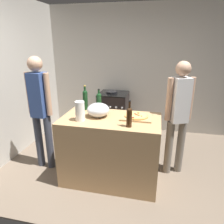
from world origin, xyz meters
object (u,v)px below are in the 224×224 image
object	(u,v)px
person_in_red	(178,112)
wine_bottle_dark	(129,116)
stove	(113,113)
person_in_stripes	(40,107)
wine_bottle_clear	(99,101)
pizza	(136,116)
wine_bottle_amber	(85,99)
paper_towel_roll	(80,111)
mixing_bowl	(98,110)

from	to	relation	value
person_in_red	wine_bottle_dark	bearing A→B (deg)	-135.61
stove	person_in_red	bearing A→B (deg)	-44.93
wine_bottle_dark	person_in_stripes	distance (m)	1.38
wine_bottle_clear	person_in_red	world-z (taller)	person_in_red
wine_bottle_dark	stove	world-z (taller)	wine_bottle_dark
pizza	person_in_stripes	world-z (taller)	person_in_stripes
wine_bottle_dark	wine_bottle_clear	bearing A→B (deg)	136.17
wine_bottle_amber	paper_towel_roll	bearing A→B (deg)	-79.28
mixing_bowl	wine_bottle_amber	bearing A→B (deg)	137.66
wine_bottle_clear	stove	distance (m)	1.44
paper_towel_roll	stove	xyz separation A→B (m)	(0.06, 1.70, -0.61)
mixing_bowl	person_in_stripes	size ratio (longest dim) A/B	0.18
wine_bottle_clear	person_in_stripes	xyz separation A→B (m)	(-0.84, -0.18, -0.09)
pizza	paper_towel_roll	distance (m)	0.74
pizza	person_in_red	size ratio (longest dim) A/B	0.19
pizza	wine_bottle_amber	xyz separation A→B (m)	(-0.77, 0.19, 0.13)
wine_bottle_dark	person_in_red	bearing A→B (deg)	44.39
mixing_bowl	wine_bottle_clear	xyz separation A→B (m)	(-0.05, 0.23, 0.06)
mixing_bowl	wine_bottle_amber	xyz separation A→B (m)	(-0.26, 0.24, 0.07)
wine_bottle_dark	person_in_red	world-z (taller)	person_in_red
wine_bottle_dark	person_in_red	distance (m)	0.86
stove	person_in_stripes	bearing A→B (deg)	-117.80
mixing_bowl	wine_bottle_dark	distance (m)	0.52
paper_towel_roll	person_in_red	world-z (taller)	person_in_red
mixing_bowl	stove	bearing A→B (deg)	94.54
pizza	person_in_red	bearing A→B (deg)	27.02
wine_bottle_dark	person_in_stripes	size ratio (longest dim) A/B	0.19
pizza	person_in_stripes	size ratio (longest dim) A/B	0.18
person_in_red	wine_bottle_clear	bearing A→B (deg)	-174.40
stove	wine_bottle_dark	bearing A→B (deg)	-72.10
stove	person_in_red	distance (m)	1.74
mixing_bowl	wine_bottle_clear	bearing A→B (deg)	103.26
pizza	person_in_stripes	bearing A→B (deg)	-179.74
mixing_bowl	pizza	bearing A→B (deg)	6.10
wine_bottle_clear	wine_bottle_amber	distance (m)	0.21
person_in_stripes	person_in_red	world-z (taller)	person_in_stripes
wine_bottle_dark	wine_bottle_amber	world-z (taller)	wine_bottle_amber
wine_bottle_clear	person_in_red	bearing A→B (deg)	5.60
wine_bottle_clear	person_in_stripes	size ratio (longest dim) A/B	0.19
mixing_bowl	person_in_red	world-z (taller)	person_in_red
person_in_red	pizza	bearing A→B (deg)	-152.98
wine_bottle_clear	person_in_stripes	world-z (taller)	person_in_stripes
mixing_bowl	person_in_stripes	distance (m)	0.89
paper_towel_roll	wine_bottle_amber	distance (m)	0.44
pizza	mixing_bowl	distance (m)	0.51
wine_bottle_dark	wine_bottle_amber	distance (m)	0.87
wine_bottle_dark	person_in_red	xyz separation A→B (m)	(0.61, 0.59, -0.11)
wine_bottle_dark	wine_bottle_clear	xyz separation A→B (m)	(-0.51, 0.49, 0.01)
mixing_bowl	wine_bottle_amber	distance (m)	0.37
wine_bottle_amber	stove	distance (m)	1.44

